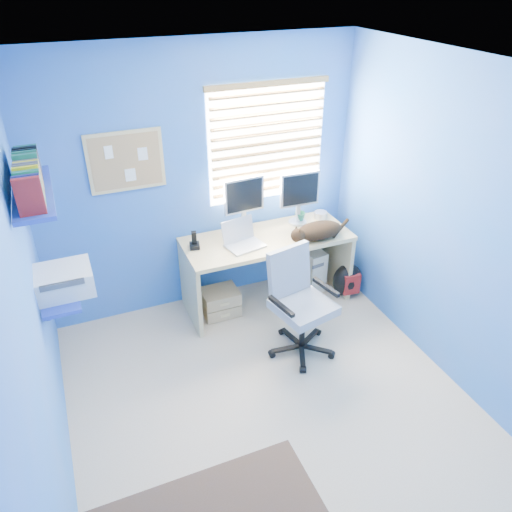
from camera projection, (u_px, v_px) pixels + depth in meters
name	position (u px, v px, depth m)	size (l,w,h in m)	color
floor	(270.00, 401.00, 3.95)	(3.00, 3.20, 0.00)	beige
ceiling	(277.00, 71.00, 2.67)	(3.00, 3.20, 0.00)	white
wall_back	(201.00, 182.00, 4.58)	(3.00, 0.01, 2.50)	blue
wall_front	(433.00, 460.00, 2.04)	(3.00, 0.01, 2.50)	blue
wall_left	(31.00, 322.00, 2.82)	(0.01, 3.20, 2.50)	blue
wall_right	(452.00, 228.00, 3.81)	(0.01, 3.20, 2.50)	blue
desk	(267.00, 270.00, 4.93)	(1.60, 0.65, 0.74)	tan
laptop	(245.00, 236.00, 4.53)	(0.33, 0.26, 0.22)	silver
monitor_left	(244.00, 204.00, 4.74)	(0.40, 0.12, 0.54)	silver
monitor_right	(299.00, 198.00, 4.86)	(0.40, 0.12, 0.54)	silver
phone	(194.00, 239.00, 4.53)	(0.09, 0.11, 0.17)	black
mug	(300.00, 217.00, 5.00)	(0.10, 0.09, 0.10)	#176146
cd_spindle	(321.00, 215.00, 5.07)	(0.13, 0.13, 0.07)	silver
cat	(319.00, 230.00, 4.68)	(0.46, 0.24, 0.16)	black
tower_pc	(307.00, 266.00, 5.27)	(0.19, 0.44, 0.45)	beige
drawer_boxes	(220.00, 302.00, 4.87)	(0.35, 0.28, 0.27)	tan
yellow_book	(304.00, 287.00, 5.12)	(0.03, 0.17, 0.24)	yellow
backpack	(347.00, 280.00, 5.12)	(0.31, 0.24, 0.37)	black
office_chair	(299.00, 316.00, 4.32)	(0.66, 0.66, 0.95)	black
window_blinds	(268.00, 143.00, 4.62)	(1.15, 0.05, 1.10)	white
corkboard	(126.00, 161.00, 4.20)	(0.64, 0.02, 0.52)	tan
wall_shelves	(45.00, 231.00, 3.37)	(0.42, 0.90, 1.05)	#233DAF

